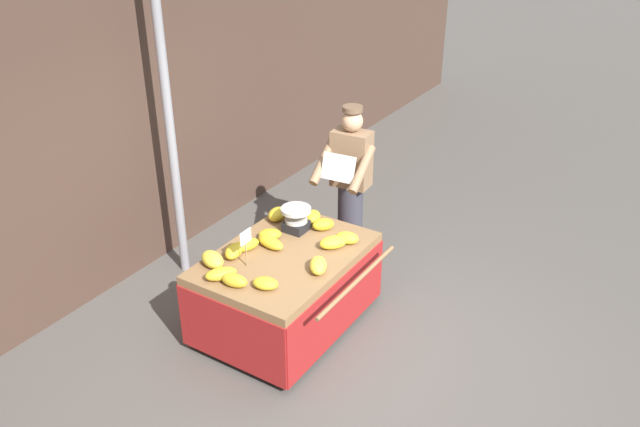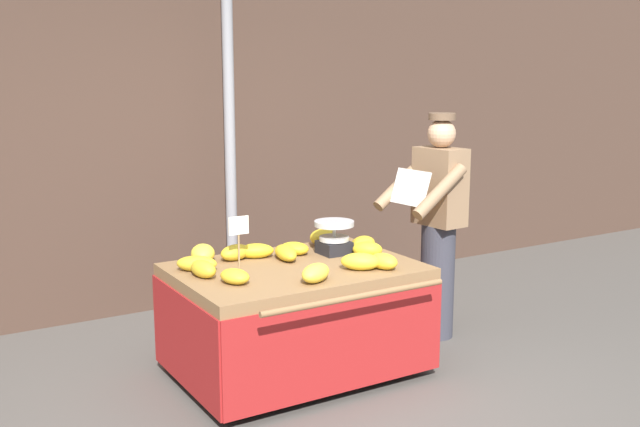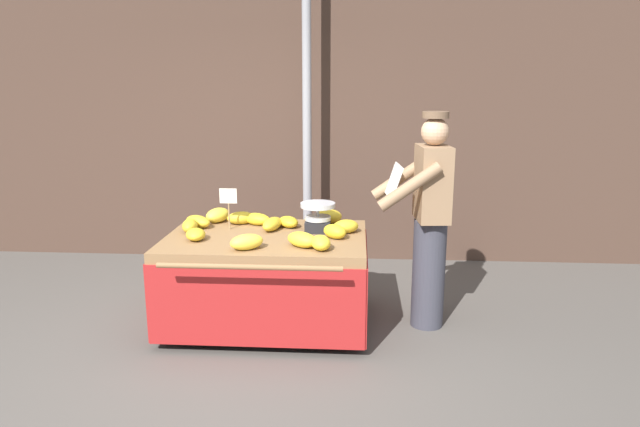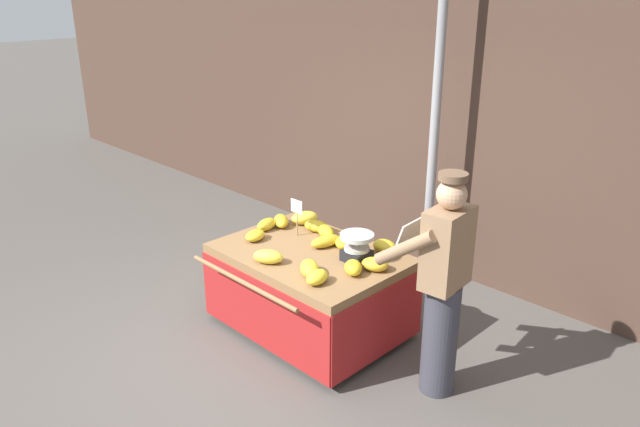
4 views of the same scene
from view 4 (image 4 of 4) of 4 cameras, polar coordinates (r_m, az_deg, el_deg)
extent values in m
plane|color=#514C47|center=(5.17, -8.43, -13.36)|extent=(60.00, 60.00, 0.00)
cube|color=#473328|center=(6.34, 11.11, 11.65)|extent=(16.00, 0.24, 3.81)
cylinder|color=gray|center=(5.82, 10.69, 7.42)|extent=(0.09, 0.09, 3.13)
cube|color=olive|center=(5.17, -0.97, -4.00)|extent=(1.56, 1.10, 0.08)
cylinder|color=black|center=(5.80, -5.79, -5.13)|extent=(0.05, 0.71, 0.71)
cylinder|color=#B7B7BC|center=(5.82, -5.98, -5.03)|extent=(0.01, 0.13, 0.13)
cylinder|color=black|center=(4.92, 4.84, -10.24)|extent=(0.05, 0.71, 0.71)
cylinder|color=#B7B7BC|center=(4.90, 5.11, -10.36)|extent=(0.01, 0.13, 0.13)
cylinder|color=#4C4742|center=(5.64, 2.49, -6.04)|extent=(0.05, 0.05, 0.67)
cube|color=maroon|center=(5.01, -5.51, -9.39)|extent=(1.56, 0.02, 0.60)
cube|color=maroon|center=(5.67, 3.04, -5.45)|extent=(1.56, 0.02, 0.60)
cube|color=maroon|center=(5.85, -6.30, -4.70)|extent=(0.02, 1.10, 0.60)
cube|color=maroon|center=(4.86, 5.58, -10.37)|extent=(0.02, 1.10, 0.60)
cylinder|color=olive|center=(4.74, -7.34, -6.39)|extent=(1.25, 0.04, 0.04)
cube|color=black|center=(4.98, 3.46, -3.95)|extent=(0.20, 0.20, 0.09)
cylinder|color=#B7B7BC|center=(4.94, 3.48, -2.90)|extent=(0.02, 0.02, 0.11)
cylinder|color=#B7B7BC|center=(4.91, 3.50, -2.13)|extent=(0.28, 0.28, 0.03)
cylinder|color=#B7B7BC|center=(4.96, 3.47, -3.27)|extent=(0.21, 0.21, 0.03)
cylinder|color=#997A51|center=(5.43, -2.16, -1.00)|extent=(0.01, 0.01, 0.22)
cube|color=white|center=(5.37, -2.21, 0.67)|extent=(0.14, 0.01, 0.12)
ellipsoid|color=gold|center=(5.38, -6.11, -2.06)|extent=(0.20, 0.24, 0.09)
ellipsoid|color=gold|center=(4.82, 5.19, -4.77)|extent=(0.26, 0.23, 0.11)
ellipsoid|color=yellow|center=(5.71, -1.44, -0.40)|extent=(0.25, 0.30, 0.12)
ellipsoid|color=gold|center=(4.76, 3.14, -5.10)|extent=(0.24, 0.24, 0.11)
ellipsoid|color=gold|center=(5.21, 2.23, -2.74)|extent=(0.24, 0.25, 0.09)
ellipsoid|color=yellow|center=(4.73, -0.98, -5.18)|extent=(0.29, 0.27, 0.11)
ellipsoid|color=gold|center=(5.67, -3.68, -0.69)|extent=(0.29, 0.26, 0.10)
ellipsoid|color=gold|center=(5.59, -5.03, -1.03)|extent=(0.15, 0.24, 0.11)
ellipsoid|color=yellow|center=(4.61, -0.29, -6.00)|extent=(0.18, 0.23, 0.10)
ellipsoid|color=yellow|center=(4.94, -4.89, -4.06)|extent=(0.29, 0.25, 0.11)
ellipsoid|color=gold|center=(5.53, -0.34, -1.20)|extent=(0.27, 0.21, 0.11)
ellipsoid|color=gold|center=(5.43, 0.51, -1.68)|extent=(0.28, 0.21, 0.10)
ellipsoid|color=gold|center=(5.12, 6.11, -3.13)|extent=(0.22, 0.17, 0.12)
ellipsoid|color=gold|center=(5.23, 0.56, -2.62)|extent=(0.18, 0.31, 0.10)
cylinder|color=#383842|center=(4.64, 11.20, -11.47)|extent=(0.26, 0.26, 0.88)
cube|color=#8C6B4C|center=(4.29, 11.88, -3.21)|extent=(0.26, 0.40, 0.58)
sphere|color=tan|center=(4.15, 12.28, 1.77)|extent=(0.21, 0.21, 0.21)
cylinder|color=brown|center=(4.11, 12.42, 3.41)|extent=(0.20, 0.20, 0.05)
cylinder|color=#8C6B4C|center=(4.22, 7.98, -3.25)|extent=(0.48, 0.13, 0.37)
cylinder|color=#8C6B4C|center=(4.55, 10.82, -1.56)|extent=(0.48, 0.13, 0.37)
cube|color=silver|center=(4.42, 8.50, -1.98)|extent=(0.12, 0.35, 0.25)
camera|label=1|loc=(7.41, -45.91, 21.79)|focal=36.92mm
camera|label=2|loc=(5.83, -53.39, 3.85)|focal=41.87mm
camera|label=3|loc=(3.01, -61.18, -9.36)|focal=31.86mm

